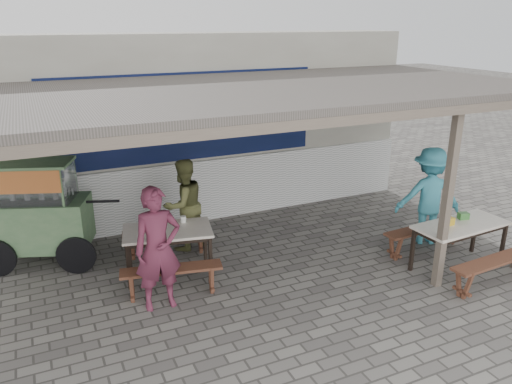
{
  "coord_description": "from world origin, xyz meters",
  "views": [
    {
      "loc": [
        -2.8,
        -5.74,
        3.73
      ],
      "look_at": [
        0.23,
        0.9,
        1.2
      ],
      "focal_mm": 35.0,
      "sensor_mm": 36.0,
      "label": 1
    }
  ],
  "objects": [
    {
      "name": "bench_right_street",
      "position": [
        3.08,
        -1.28,
        0.34
      ],
      "size": [
        1.64,
        0.38,
        0.45
      ],
      "rotation": [
        0.0,
        0.0,
        0.06
      ],
      "color": "brown",
      "rests_on": "ground"
    },
    {
      "name": "warung_roof",
      "position": [
        0.02,
        0.9,
        2.71
      ],
      "size": [
        9.0,
        4.21,
        2.81
      ],
      "color": "#554F49",
      "rests_on": "ground"
    },
    {
      "name": "table_right",
      "position": [
        3.04,
        -0.6,
        0.67
      ],
      "size": [
        1.56,
        0.76,
        0.75
      ],
      "rotation": [
        0.0,
        0.0,
        0.06
      ],
      "color": "white",
      "rests_on": "ground"
    },
    {
      "name": "tissue_box",
      "position": [
        2.84,
        -0.54,
        0.81
      ],
      "size": [
        0.12,
        0.12,
        0.12
      ],
      "primitive_type": "cube",
      "rotation": [
        0.0,
        0.0,
        -0.01
      ],
      "color": "gold",
      "rests_on": "table_right"
    },
    {
      "name": "vendor_cart",
      "position": [
        -2.88,
        2.28,
        0.92
      ],
      "size": [
        2.16,
        1.32,
        1.69
      ],
      "rotation": [
        0.0,
        0.0,
        -0.35
      ],
      "color": "#688A5C",
      "rests_on": "ground"
    },
    {
      "name": "condiment_bowl",
      "position": [
        -1.44,
        1.15,
        0.77
      ],
      "size": [
        0.19,
        0.19,
        0.05
      ],
      "primitive_type": "imported",
      "rotation": [
        0.0,
        0.0,
        0.0
      ],
      "color": "white",
      "rests_on": "table_left"
    },
    {
      "name": "bench_left_street",
      "position": [
        -1.29,
        0.42,
        0.34
      ],
      "size": [
        1.44,
        0.56,
        0.45
      ],
      "rotation": [
        0.0,
        0.0,
        -0.21
      ],
      "color": "brown",
      "rests_on": "ground"
    },
    {
      "name": "donation_box",
      "position": [
        3.21,
        -0.46,
        0.8
      ],
      "size": [
        0.18,
        0.14,
        0.11
      ],
      "primitive_type": "cube",
      "rotation": [
        0.0,
        0.0,
        -0.23
      ],
      "color": "#3C7B36",
      "rests_on": "table_right"
    },
    {
      "name": "table_left",
      "position": [
        -1.15,
        1.07,
        0.67
      ],
      "size": [
        1.44,
        1.01,
        0.75
      ],
      "rotation": [
        0.0,
        0.0,
        -0.21
      ],
      "color": "white",
      "rests_on": "ground"
    },
    {
      "name": "bench_right_wall",
      "position": [
        2.99,
        0.08,
        0.34
      ],
      "size": [
        1.64,
        0.38,
        0.45
      ],
      "rotation": [
        0.0,
        0.0,
        0.06
      ],
      "color": "brown",
      "rests_on": "ground"
    },
    {
      "name": "patron_right_table",
      "position": [
        3.27,
        0.37,
        0.85
      ],
      "size": [
        1.27,
        1.04,
        1.71
      ],
      "primitive_type": "imported",
      "rotation": [
        0.0,
        0.0,
        2.71
      ],
      "color": "teal",
      "rests_on": "ground"
    },
    {
      "name": "bench_left_wall",
      "position": [
        -1.02,
        1.73,
        0.34
      ],
      "size": [
        1.44,
        0.56,
        0.45
      ],
      "rotation": [
        0.0,
        0.0,
        -0.21
      ],
      "color": "brown",
      "rests_on": "ground"
    },
    {
      "name": "back_wall",
      "position": [
        -0.0,
        3.58,
        1.72
      ],
      "size": [
        9.0,
        1.28,
        3.5
      ],
      "color": "#B6B4A4",
      "rests_on": "ground"
    },
    {
      "name": "condiment_jar",
      "position": [
        -0.85,
        1.25,
        0.8
      ],
      "size": [
        0.09,
        0.09,
        0.1
      ],
      "primitive_type": "cylinder",
      "color": "white",
      "rests_on": "table_left"
    },
    {
      "name": "patron_wall_side",
      "position": [
        -0.65,
        1.89,
        0.79
      ],
      "size": [
        0.92,
        0.82,
        1.58
      ],
      "primitive_type": "imported",
      "rotation": [
        0.0,
        0.0,
        3.48
      ],
      "color": "brown",
      "rests_on": "ground"
    },
    {
      "name": "ground",
      "position": [
        0.0,
        0.0,
        0.0
      ],
      "size": [
        60.0,
        60.0,
        0.0
      ],
      "primitive_type": "plane",
      "color": "slate",
      "rests_on": "ground"
    },
    {
      "name": "patron_street_side",
      "position": [
        -1.5,
        0.24,
        0.86
      ],
      "size": [
        0.63,
        0.41,
        1.72
      ],
      "primitive_type": "imported",
      "rotation": [
        0.0,
        0.0,
        -0.01
      ],
      "color": "#65263C",
      "rests_on": "ground"
    }
  ]
}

